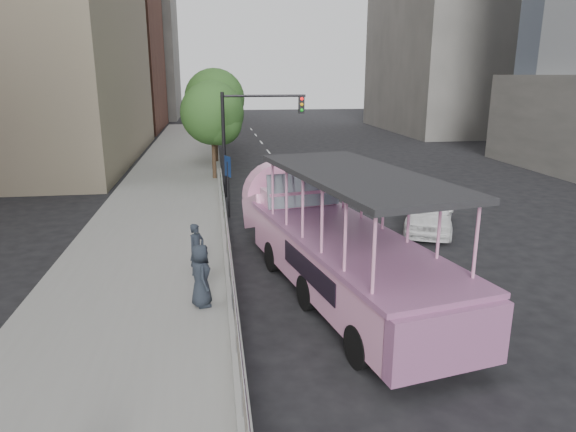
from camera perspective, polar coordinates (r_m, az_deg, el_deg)
The scene contains 14 objects.
ground at distance 14.87m, azimuth 5.85°, elevation -8.42°, with size 160.00×160.00×0.00m, color black.
sidewalk at distance 24.00m, azimuth -13.61°, elevation 0.89°, with size 5.50×80.00×0.30m, color gray.
kerb_wall at distance 16.14m, azimuth -6.71°, elevation -4.66°, with size 0.24×30.00×0.36m, color #989893.
guardrail at distance 15.93m, azimuth -6.78°, elevation -2.42°, with size 0.07×22.00×0.71m.
duck_boat at distance 14.82m, azimuth 4.74°, elevation -2.88°, with size 4.68×11.26×3.64m.
car at distance 21.08m, azimuth 15.41°, elevation 0.46°, with size 1.78×4.41×1.50m, color white.
pedestrian_near at distance 15.25m, azimuth -10.10°, elevation -3.66°, with size 0.56×0.37×1.54m, color #222932.
pedestrian_far at distance 13.17m, azimuth -9.66°, elevation -6.53°, with size 0.80×0.52×1.63m, color #222932.
parking_sign at distance 22.11m, azimuth -6.67°, elevation 4.09°, with size 0.24×0.57×2.68m.
traffic_signal at distance 25.85m, azimuth -4.52°, elevation 9.83°, with size 4.20×0.32×5.20m.
street_tree_near at distance 29.18m, azimuth -8.21°, elevation 10.99°, with size 3.52×3.52×5.72m.
street_tree_far at distance 35.14m, azimuth -7.98°, elevation 12.52°, with size 3.97×3.97×6.45m.
midrise_brick at distance 63.26m, azimuth -23.17°, elevation 20.61°, with size 18.00×16.00×26.00m, color brown.
midrise_stone_b at distance 78.29m, azimuth -18.48°, elevation 17.59°, with size 16.00×14.00×20.00m, color gray.
Camera 1 is at (-3.45, -13.17, 5.99)m, focal length 32.00 mm.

